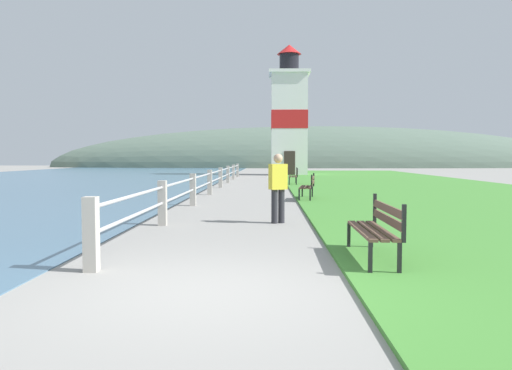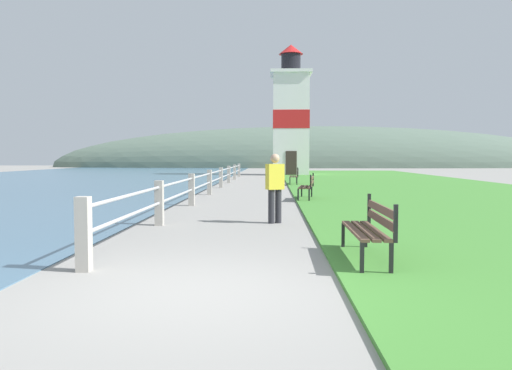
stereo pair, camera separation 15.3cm
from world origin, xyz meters
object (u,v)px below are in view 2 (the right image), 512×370
park_bench_midway (308,185)px  person_strolling (275,186)px  park_bench_far (295,175)px  park_bench_near (371,226)px  lighthouse (291,118)px

park_bench_midway → person_strolling: person_strolling is taller
park_bench_midway → park_bench_far: bearing=-82.4°
person_strolling → park_bench_midway: bearing=-35.6°
park_bench_near → lighthouse: (0.12, 34.82, 4.24)m
park_bench_near → park_bench_far: (-0.19, 19.84, -0.00)m
lighthouse → park_bench_near: bearing=-90.2°
park_bench_near → park_bench_midway: bearing=-88.4°
lighthouse → person_strolling: bearing=-92.8°
park_bench_midway → lighthouse: 24.84m
park_bench_far → person_strolling: 15.64m
park_bench_near → person_strolling: bearing=-71.5°
park_bench_near → park_bench_midway: same height
park_bench_near → park_bench_far: size_ratio=1.07×
park_bench_near → park_bench_midway: (-0.17, 10.34, -0.00)m
park_bench_near → park_bench_midway: 10.35m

